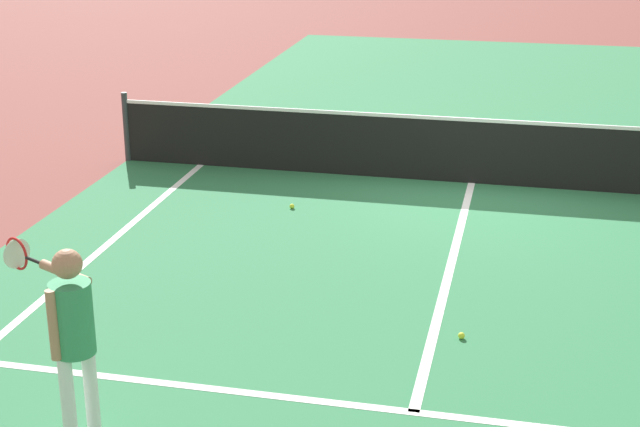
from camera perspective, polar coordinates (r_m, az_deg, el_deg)
ground_plane at (r=14.18m, az=8.88°, el=1.77°), size 60.00×60.00×0.00m
court_surface_inbounds at (r=14.18m, az=8.88°, el=1.78°), size 10.62×24.40×0.00m
line_service_near at (r=8.33m, az=5.51°, el=-11.52°), size 8.22×0.10×0.01m
line_center_service at (r=11.18m, az=7.65°, el=-3.13°), size 0.10×6.40×0.01m
net at (r=14.04m, az=8.99°, el=3.69°), size 10.68×0.09×1.07m
player_near at (r=7.62m, az=-14.39°, el=-6.40°), size 1.03×0.86×1.66m
tennis_ball_near_net at (r=12.96m, az=-1.65°, el=0.43°), size 0.07×0.07×0.07m
tennis_ball_mid_court at (r=9.55m, az=8.29°, el=-7.10°), size 0.07×0.07×0.07m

